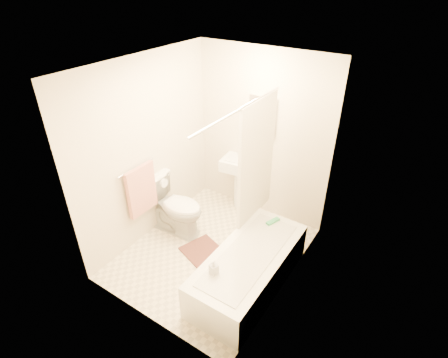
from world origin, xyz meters
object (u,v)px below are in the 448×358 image
Objects in this scene: bathtub at (249,269)px; bath_mat at (205,254)px; toilet at (175,206)px; soap_bottle at (214,267)px; sink at (239,181)px.

bath_mat is (-0.71, 0.11, -0.22)m from bathtub.
soap_bottle is at bearing -125.58° from toilet.
bath_mat is 3.50× the size of soap_bottle.
bathtub is at bearing -8.57° from bath_mat.
toilet reaches higher than bathtub.
sink reaches higher than bath_mat.
soap_bottle reaches higher than bath_mat.
toilet is at bearing -121.81° from sink.
toilet is 0.51× the size of bathtub.
bath_mat is 0.95m from soap_bottle.
toilet is 1.40m from soap_bottle.
sink is 1.50× the size of bath_mat.
bath_mat is at bearing 133.56° from soap_bottle.
sink is 1.87m from soap_bottle.
toilet is at bearing 163.12° from bath_mat.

